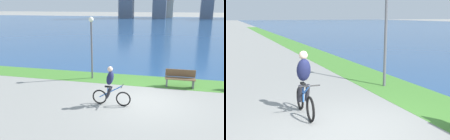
# 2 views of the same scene
# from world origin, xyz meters

# --- Properties ---
(ground_plane) EXTENTS (300.00, 300.00, 0.00)m
(ground_plane) POSITION_xyz_m (0.00, 0.00, 0.00)
(ground_plane) COLOR gray
(grass_strip_bayside) EXTENTS (120.00, 2.05, 0.01)m
(grass_strip_bayside) POSITION_xyz_m (0.00, 2.97, 0.00)
(grass_strip_bayside) COLOR #478433
(grass_strip_bayside) RESTS_ON ground
(bay_water_surface) EXTENTS (300.00, 80.59, 0.00)m
(bay_water_surface) POSITION_xyz_m (0.00, 44.29, 0.00)
(bay_water_surface) COLOR navy
(bay_water_surface) RESTS_ON ground
(cyclist_lead) EXTENTS (1.65, 0.52, 1.67)m
(cyclist_lead) POSITION_xyz_m (-1.29, -0.72, 0.83)
(cyclist_lead) COLOR black
(cyclist_lead) RESTS_ON ground
(bench_far_along_path) EXTENTS (1.50, 0.47, 0.90)m
(bench_far_along_path) POSITION_xyz_m (1.59, 2.42, 0.45)
(bench_far_along_path) COLOR brown
(bench_far_along_path) RESTS_ON ground
(lamppost_tall) EXTENTS (0.28, 0.28, 3.47)m
(lamppost_tall) POSITION_xyz_m (-3.28, 2.80, 2.31)
(lamppost_tall) COLOR #595960
(lamppost_tall) RESTS_ON ground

